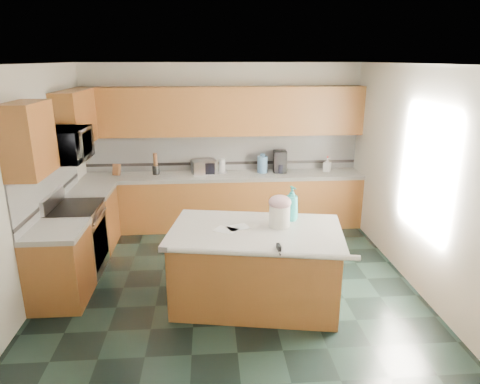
{
  "coord_description": "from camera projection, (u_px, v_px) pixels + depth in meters",
  "views": [
    {
      "loc": [
        -0.24,
        -4.87,
        2.76
      ],
      "look_at": [
        0.15,
        0.35,
        1.12
      ],
      "focal_mm": 32.0,
      "sensor_mm": 36.0,
      "label": 1
    }
  ],
  "objects": [
    {
      "name": "floor",
      "position": [
        230.0,
        284.0,
        5.47
      ],
      "size": [
        4.6,
        4.6,
        0.0
      ],
      "primitive_type": "plane",
      "color": "black",
      "rests_on": "ground"
    },
    {
      "name": "ceiling",
      "position": [
        229.0,
        64.0,
        4.67
      ],
      "size": [
        4.6,
        4.6,
        0.0
      ],
      "primitive_type": "plane",
      "color": "white",
      "rests_on": "ground"
    },
    {
      "name": "wall_back",
      "position": [
        223.0,
        145.0,
        7.28
      ],
      "size": [
        4.6,
        0.04,
        2.7
      ],
      "primitive_type": "cube",
      "color": "silver",
      "rests_on": "ground"
    },
    {
      "name": "wall_front",
      "position": [
        247.0,
        278.0,
        2.86
      ],
      "size": [
        4.6,
        0.04,
        2.7
      ],
      "primitive_type": "cube",
      "color": "silver",
      "rests_on": "ground"
    },
    {
      "name": "wall_left",
      "position": [
        28.0,
        187.0,
        4.9
      ],
      "size": [
        0.04,
        4.6,
        2.7
      ],
      "primitive_type": "cube",
      "color": "silver",
      "rests_on": "ground"
    },
    {
      "name": "wall_right",
      "position": [
        419.0,
        179.0,
        5.23
      ],
      "size": [
        0.04,
        4.6,
        2.7
      ],
      "primitive_type": "cube",
      "color": "silver",
      "rests_on": "ground"
    },
    {
      "name": "back_base_cab",
      "position": [
        224.0,
        202.0,
        7.25
      ],
      "size": [
        4.6,
        0.6,
        0.86
      ],
      "primitive_type": "cube",
      "color": "#603214",
      "rests_on": "ground"
    },
    {
      "name": "back_countertop",
      "position": [
        224.0,
        176.0,
        7.11
      ],
      "size": [
        4.6,
        0.64,
        0.06
      ],
      "primitive_type": "cube",
      "color": "white",
      "rests_on": "back_base_cab"
    },
    {
      "name": "back_upper_cab",
      "position": [
        223.0,
        111.0,
        6.92
      ],
      "size": [
        4.6,
        0.33,
        0.78
      ],
      "primitive_type": "cube",
      "color": "#603214",
      "rests_on": "wall_back"
    },
    {
      "name": "back_backsplash",
      "position": [
        223.0,
        152.0,
        7.28
      ],
      "size": [
        4.6,
        0.02,
        0.63
      ],
      "primitive_type": "cube",
      "color": "silver",
      "rests_on": "back_countertop"
    },
    {
      "name": "back_accent_band",
      "position": [
        223.0,
        163.0,
        7.33
      ],
      "size": [
        4.6,
        0.01,
        0.05
      ],
      "primitive_type": "cube",
      "color": "black",
      "rests_on": "back_countertop"
    },
    {
      "name": "left_base_cab_rear",
      "position": [
        93.0,
        220.0,
        6.43
      ],
      "size": [
        0.6,
        0.82,
        0.86
      ],
      "primitive_type": "cube",
      "color": "#603214",
      "rests_on": "ground"
    },
    {
      "name": "left_counter_rear",
      "position": [
        90.0,
        191.0,
        6.29
      ],
      "size": [
        0.64,
        0.82,
        0.06
      ],
      "primitive_type": "cube",
      "color": "white",
      "rests_on": "left_base_cab_rear"
    },
    {
      "name": "left_base_cab_front",
      "position": [
        60.0,
        268.0,
        4.97
      ],
      "size": [
        0.6,
        0.72,
        0.86
      ],
      "primitive_type": "cube",
      "color": "#603214",
      "rests_on": "ground"
    },
    {
      "name": "left_counter_front",
      "position": [
        55.0,
        231.0,
        4.84
      ],
      "size": [
        0.64,
        0.72,
        0.06
      ],
      "primitive_type": "cube",
      "color": "white",
      "rests_on": "left_base_cab_front"
    },
    {
      "name": "left_backsplash",
      "position": [
        49.0,
        183.0,
        5.46
      ],
      "size": [
        0.02,
        2.3,
        0.63
      ],
      "primitive_type": "cube",
      "color": "silver",
      "rests_on": "wall_left"
    },
    {
      "name": "left_accent_band",
      "position": [
        51.0,
        197.0,
        5.52
      ],
      "size": [
        0.01,
        2.3,
        0.05
      ],
      "primitive_type": "cube",
      "color": "black",
      "rests_on": "wall_left"
    },
    {
      "name": "left_upper_cab_rear",
      "position": [
        75.0,
        118.0,
        6.1
      ],
      "size": [
        0.33,
        1.09,
        0.78
      ],
      "primitive_type": "cube",
      "color": "#603214",
      "rests_on": "wall_left"
    },
    {
      "name": "left_upper_cab_front",
      "position": [
        29.0,
        139.0,
        4.51
      ],
      "size": [
        0.33,
        0.72,
        0.78
      ],
      "primitive_type": "cube",
      "color": "#603214",
      "rests_on": "wall_left"
    },
    {
      "name": "range_body",
      "position": [
        78.0,
        241.0,
        5.67
      ],
      "size": [
        0.6,
        0.76,
        0.88
      ],
      "primitive_type": "cube",
      "color": "#B7B7BC",
      "rests_on": "ground"
    },
    {
      "name": "range_oven_door",
      "position": [
        100.0,
        243.0,
        5.71
      ],
      "size": [
        0.02,
        0.68,
        0.55
      ],
      "primitive_type": "cube",
      "color": "black",
      "rests_on": "range_body"
    },
    {
      "name": "range_cooktop",
      "position": [
        74.0,
        208.0,
        5.54
      ],
      "size": [
        0.62,
        0.78,
        0.04
      ],
      "primitive_type": "cube",
      "color": "black",
      "rests_on": "range_body"
    },
    {
      "name": "range_handle",
      "position": [
        100.0,
        216.0,
        5.6
      ],
      "size": [
        0.02,
        0.66,
        0.02
      ],
      "primitive_type": "cylinder",
      "rotation": [
        1.57,
        0.0,
        0.0
      ],
      "color": "#B7B7BC",
      "rests_on": "range_body"
    },
    {
      "name": "range_backguard",
      "position": [
        52.0,
        200.0,
        5.48
      ],
      "size": [
        0.06,
        0.76,
        0.18
      ],
      "primitive_type": "cube",
      "color": "#B7B7BC",
      "rests_on": "range_body"
    },
    {
      "name": "microwave",
      "position": [
        66.0,
        145.0,
        5.29
      ],
      "size": [
        0.5,
        0.73,
        0.41
      ],
      "primitive_type": "imported",
      "rotation": [
        0.0,
        0.0,
        1.57
      ],
      "color": "#B7B7BC",
      "rests_on": "wall_left"
    },
    {
      "name": "island_base",
      "position": [
        255.0,
        269.0,
        4.95
      ],
      "size": [
        1.98,
        1.34,
        0.86
      ],
      "primitive_type": "cube",
      "rotation": [
        0.0,
        0.0,
        -0.17
      ],
      "color": "#603214",
      "rests_on": "ground"
    },
    {
      "name": "island_top",
      "position": [
        256.0,
        232.0,
        4.82
      ],
      "size": [
        2.09,
        1.46,
        0.06
      ],
      "primitive_type": "cube",
      "rotation": [
        0.0,
        0.0,
        -0.17
      ],
      "color": "white",
      "rests_on": "island_base"
    },
    {
      "name": "island_bullnose",
      "position": [
        262.0,
        254.0,
        4.27
      ],
      "size": [
        1.91,
        0.39,
        0.06
      ],
      "primitive_type": "cylinder",
      "rotation": [
        0.0,
        1.57,
        -0.17
      ],
      "color": "white",
      "rests_on": "island_base"
    },
    {
      "name": "treat_jar",
      "position": [
        280.0,
        216.0,
        4.87
      ],
      "size": [
        0.31,
        0.31,
        0.25
      ],
      "primitive_type": "cylinder",
      "rotation": [
        0.0,
        0.0,
        -0.36
      ],
      "color": "white",
      "rests_on": "island_top"
    },
    {
      "name": "treat_jar_lid",
      "position": [
        280.0,
        202.0,
        4.82
      ],
      "size": [
        0.26,
        0.26,
        0.16
      ],
      "primitive_type": "ellipsoid",
      "color": "#C6949B",
      "rests_on": "treat_jar"
    },
    {
      "name": "treat_jar_knob",
      "position": [
        280.0,
        198.0,
        4.8
      ],
      "size": [
        0.08,
        0.03,
        0.03
      ],
      "primitive_type": "cylinder",
      "rotation": [
        0.0,
        1.57,
        0.0
      ],
      "color": "tan",
      "rests_on": "treat_jar_lid"
    },
    {
      "name": "treat_jar_knob_end_l",
      "position": [
        276.0,
        198.0,
        4.8
      ],
      "size": [
        0.05,
        0.05,
        0.05
      ],
      "primitive_type": "sphere",
      "color": "tan",
      "rests_on": "treat_jar_lid"
    },
    {
      "name": "treat_jar_knob_end_r",
      "position": [
        284.0,
        198.0,
        4.81
      ],
      "size": [
        0.05,
        0.05,
        0.05
      ],
      "primitive_type": "sphere",
      "color": "tan",
      "rests_on": "treat_jar_lid"
    },
    {
      "name": "soap_bottle_island",
      "position": [
        292.0,
        203.0,
        5.03
      ],
      "size": [
        0.2,
        0.2,
        0.41
      ],
      "primitive_type": "imported",
      "rotation": [
        0.0,
        0.0,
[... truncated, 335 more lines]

